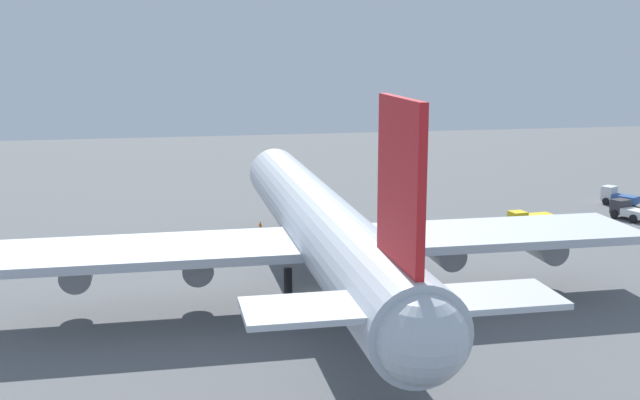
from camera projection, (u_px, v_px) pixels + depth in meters
ground_plane at (320, 294)px, 68.62m from camera, size 236.23×236.23×0.00m
cargo_airplane at (321, 226)px, 67.13m from camera, size 59.06×53.33×18.39m
fuel_truck at (618, 197)px, 105.65m from camera, size 4.89×4.02×2.37m
cargo_loader at (529, 219)px, 92.52m from camera, size 2.74×5.44×2.10m
pushback_tractor at (628, 210)px, 97.21m from camera, size 4.93×3.52×2.26m
safety_cone_nose at (260, 224)px, 93.75m from camera, size 0.41×0.41×0.58m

